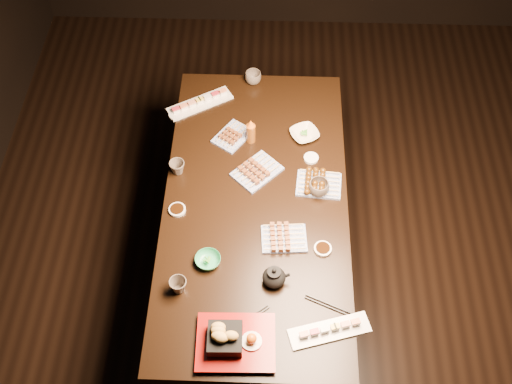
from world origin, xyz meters
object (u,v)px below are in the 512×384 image
sushi_platter_near (330,329)px  teapot (274,276)px  dining_table (256,243)px  teacup_mid_right (319,188)px  teacup_near_left (178,286)px  teacup_far_left (177,167)px  teacup_far_right (253,78)px  yakitori_plate_right (284,237)px  edamame_bowl_green (208,260)px  sushi_platter_far (200,101)px  yakitori_plate_center (257,169)px  yakitori_plate_left (232,134)px  condiment_bottle (251,131)px  edamame_bowl_cream (304,134)px  tempura_tray (236,338)px

sushi_platter_near → teapot: bearing=119.7°
dining_table → teacup_mid_right: size_ratio=17.99×
teacup_near_left → teacup_far_left: same height
sushi_platter_near → dining_table: bearing=100.4°
teacup_far_right → teapot: (0.14, -1.28, 0.02)m
yakitori_plate_right → edamame_bowl_green: bearing=-162.8°
sushi_platter_far → teacup_mid_right: (0.64, -0.59, 0.02)m
sushi_platter_near → sushi_platter_far: size_ratio=0.96×
sushi_platter_near → teacup_near_left: size_ratio=4.45×
teacup_near_left → yakitori_plate_center: bearing=64.3°
edamame_bowl_green → teacup_far_right: size_ratio=1.29×
yakitori_plate_center → yakitori_plate_right: (0.14, -0.40, -0.00)m
yakitori_plate_left → teacup_near_left: bearing=-157.2°
yakitori_plate_left → teacup_mid_right: size_ratio=1.97×
condiment_bottle → edamame_bowl_green: bearing=-102.6°
yakitori_plate_left → teapot: 0.89m
teacup_near_left → sushi_platter_far: bearing=90.2°
yakitori_plate_left → condiment_bottle: condiment_bottle is taller
yakitori_plate_center → edamame_bowl_cream: (0.24, 0.25, -0.01)m
dining_table → yakitori_plate_right: bearing=-65.1°
yakitori_plate_left → sushi_platter_far: bearing=73.8°
yakitori_plate_right → yakitori_plate_left: 0.69m
yakitori_plate_right → teacup_far_left: 0.67m
dining_table → teacup_near_left: teacup_near_left is taller
sushi_platter_far → yakitori_plate_left: yakitori_plate_left is taller
edamame_bowl_cream → teacup_near_left: (-0.57, -0.93, 0.02)m
teacup_far_right → teapot: teapot is taller
yakitori_plate_center → teacup_far_right: bearing=48.0°
yakitori_plate_center → teacup_far_left: (-0.40, -0.01, 0.01)m
dining_table → teacup_far_right: size_ratio=19.63×
sushi_platter_far → tempura_tray: (0.27, -1.40, 0.04)m
yakitori_plate_center → yakitori_plate_left: size_ratio=1.16×
dining_table → yakitori_plate_right: yakitori_plate_right is taller
sushi_platter_near → teacup_near_left: 0.68m
teacup_mid_right → teacup_far_right: size_ratio=1.09×
yakitori_plate_right → teacup_mid_right: size_ratio=2.10×
dining_table → yakitori_plate_left: (-0.14, 0.42, 0.40)m
edamame_bowl_green → teacup_near_left: size_ratio=1.50×
yakitori_plate_left → teacup_mid_right: bearing=-93.9°
edamame_bowl_green → teacup_near_left: bearing=-129.7°
yakitori_plate_center → teacup_far_right: 0.66m
sushi_platter_near → edamame_bowl_cream: (-0.09, 1.11, -0.00)m
teapot → teacup_far_left: bearing=123.6°
sushi_platter_far → edamame_bowl_green: bearing=66.0°
edamame_bowl_green → teacup_mid_right: bearing=39.0°
yakitori_plate_left → edamame_bowl_cream: size_ratio=1.38×
teacup_far_left → teacup_near_left: bearing=-83.5°
sushi_platter_far → condiment_bottle: condiment_bottle is taller
sushi_platter_near → yakitori_plate_center: yakitori_plate_center is taller
edamame_bowl_cream → yakitori_plate_left: bearing=-177.3°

